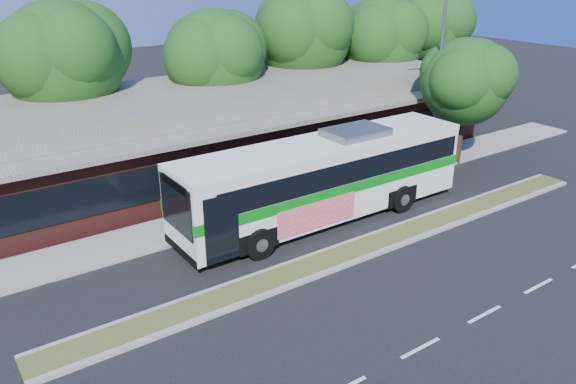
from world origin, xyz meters
name	(u,v)px	position (x,y,z in m)	size (l,w,h in m)	color
ground	(378,254)	(0.00, 0.00, 0.00)	(120.00, 120.00, 0.00)	black
median_strip	(368,246)	(0.00, 0.60, 0.07)	(26.00, 1.10, 0.15)	#445323
sidewalk	(286,199)	(0.00, 6.40, 0.06)	(44.00, 2.60, 0.12)	gray
plaza_building	(218,127)	(0.00, 12.99, 2.13)	(33.20, 11.20, 4.45)	#4F1D19
lamp_post	(438,78)	(9.56, 6.00, 4.90)	(0.93, 0.18, 9.07)	slate
tree_bg_b	(70,56)	(-6.57, 16.14, 6.14)	(6.69, 6.00, 9.00)	black
tree_bg_c	(219,56)	(1.40, 15.13, 5.59)	(6.24, 5.60, 8.26)	black
tree_bg_d	(307,31)	(8.45, 16.15, 6.42)	(6.91, 6.20, 9.37)	black
tree_bg_e	(385,37)	(14.42, 15.14, 5.74)	(6.47, 5.80, 8.50)	black
tree_bg_f	(433,25)	(20.43, 16.14, 6.06)	(6.69, 6.00, 8.92)	black
transit_bus	(325,173)	(0.28, 3.80, 2.16)	(13.84, 3.28, 3.88)	white
sidewalk_tree	(468,79)	(11.34, 5.41, 4.72)	(5.25, 4.71, 6.97)	black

